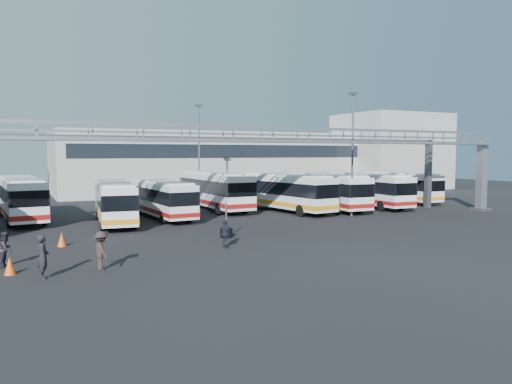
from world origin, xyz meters
name	(u,v)px	position (x,y,z in m)	size (l,w,h in m)	color
ground	(261,240)	(0.00, 0.00, 0.00)	(140.00, 140.00, 0.00)	black
gantry	(223,149)	(0.00, 5.87, 5.51)	(51.40, 5.15, 7.10)	gray
warehouse	(215,162)	(12.00, 38.00, 4.00)	(42.00, 14.00, 8.00)	#9E9E99
building_right	(391,151)	(38.00, 32.00, 5.50)	(14.00, 12.00, 11.00)	#B2B2AD
light_pole_mid	(352,147)	(12.00, 7.00, 5.73)	(0.70, 0.35, 10.21)	#4C4F54
light_pole_back	(199,148)	(4.00, 22.00, 5.73)	(0.70, 0.35, 10.21)	#4C4F54
bus_2	(21,197)	(-12.75, 15.78, 1.87)	(3.41, 11.31, 3.39)	silver
bus_3	(115,201)	(-6.56, 11.12, 1.73)	(3.51, 10.51, 3.13)	silver
bus_4	(162,198)	(-2.53, 12.59, 1.68)	(2.83, 10.12, 3.04)	silver
bus_5	(215,189)	(3.44, 16.22, 1.95)	(2.97, 11.65, 3.52)	silver
bus_6	(286,191)	(8.65, 12.16, 1.87)	(3.96, 11.39, 3.39)	silver
bus_7	(328,190)	(12.98, 11.96, 1.84)	(3.12, 11.08, 3.33)	silver
bus_8	(368,189)	(17.70, 11.95, 1.81)	(2.86, 10.87, 3.28)	silver
bus_9	(398,186)	(23.73, 14.43, 1.76)	(2.55, 10.52, 3.19)	silver
pedestrian_a	(43,257)	(-12.31, -4.20, 0.94)	(0.68, 0.45, 1.88)	black
pedestrian_b	(6,249)	(-13.72, -1.02, 0.83)	(0.80, 0.63, 1.65)	#27202D
pedestrian_c	(101,251)	(-9.87, -3.67, 0.88)	(1.14, 0.65, 1.76)	#312420
pedestrian_d	(225,234)	(-2.88, -1.28, 0.80)	(0.94, 0.39, 1.60)	#1A242F
cone_left	(10,266)	(-13.57, -2.77, 0.38)	(0.48, 0.48, 0.77)	#EC540D
cone_right	(62,240)	(-10.96, 3.22, 0.39)	(0.49, 0.49, 0.79)	#EC540D
tire_stack	(226,232)	(-1.49, 1.82, 0.37)	(0.77, 0.77, 2.19)	black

